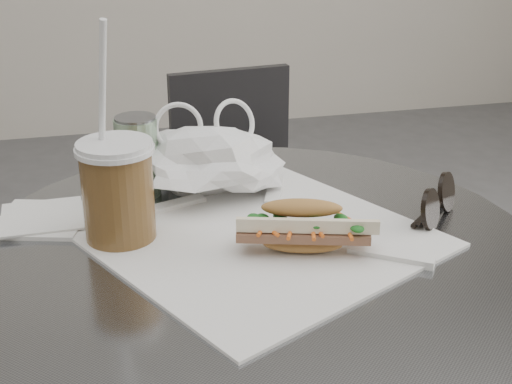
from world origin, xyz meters
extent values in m
cylinder|color=slate|center=(0.00, 0.20, 0.73)|extent=(0.76, 0.76, 0.02)
cylinder|color=#2A2A2C|center=(0.18, 0.91, 0.01)|extent=(0.36, 0.36, 0.02)
cylinder|color=#2A2A2C|center=(0.18, 0.91, 0.24)|extent=(0.06, 0.06, 0.47)
cylinder|color=#2A2A2C|center=(0.18, 0.91, 0.47)|extent=(0.40, 0.40, 0.02)
cube|color=#2A2A2C|center=(0.16, 1.10, 0.62)|extent=(0.32, 0.06, 0.27)
cube|color=white|center=(0.02, 0.20, 0.74)|extent=(0.51, 0.50, 0.00)
ellipsoid|color=#B07742|center=(0.05, 0.16, 0.76)|extent=(0.22, 0.13, 0.02)
cube|color=brown|center=(0.05, 0.16, 0.77)|extent=(0.17, 0.09, 0.01)
ellipsoid|color=#B07742|center=(0.05, 0.16, 0.80)|extent=(0.22, 0.13, 0.04)
cylinder|color=brown|center=(-0.17, 0.25, 0.80)|extent=(0.09, 0.09, 0.12)
cylinder|color=white|center=(-0.17, 0.25, 0.87)|extent=(0.10, 0.10, 0.01)
cylinder|color=white|center=(-0.18, 0.26, 0.92)|extent=(0.03, 0.06, 0.23)
cylinder|color=black|center=(0.25, 0.19, 0.77)|extent=(0.05, 0.05, 0.06)
cylinder|color=black|center=(0.30, 0.24, 0.77)|extent=(0.05, 0.05, 0.06)
cube|color=black|center=(0.27, 0.21, 0.76)|extent=(0.02, 0.02, 0.01)
cube|color=white|center=(-0.27, 0.34, 0.74)|extent=(0.15, 0.15, 0.01)
cube|color=white|center=(-0.27, 0.34, 0.75)|extent=(0.11, 0.11, 0.00)
cylinder|color=#538C51|center=(-0.13, 0.40, 0.80)|extent=(0.06, 0.06, 0.12)
cylinder|color=slate|center=(-0.13, 0.40, 0.86)|extent=(0.06, 0.06, 0.00)
camera|label=1|loc=(-0.20, -0.61, 1.17)|focal=50.00mm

